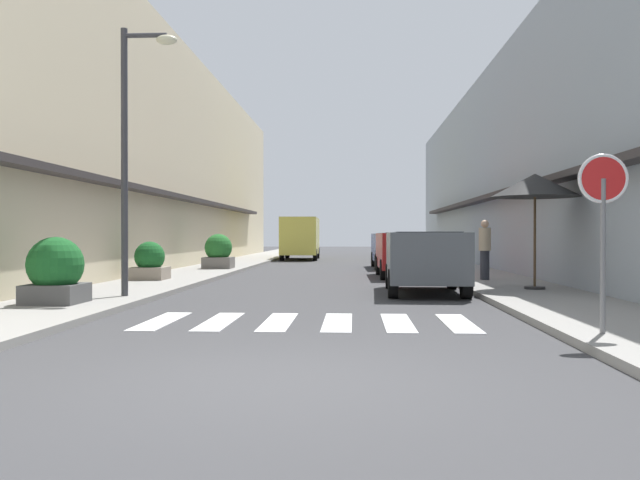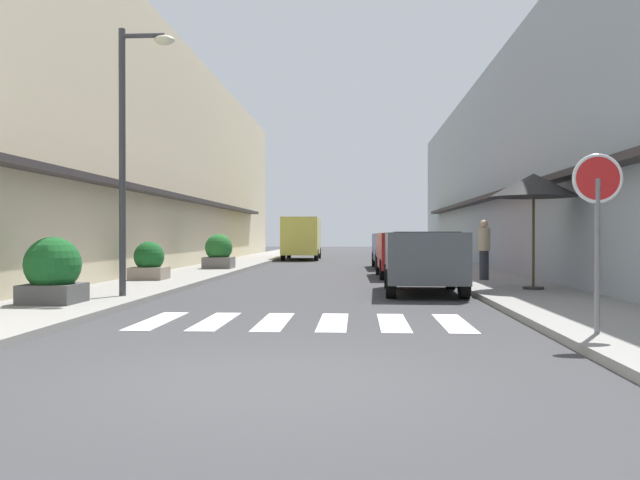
# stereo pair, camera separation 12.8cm
# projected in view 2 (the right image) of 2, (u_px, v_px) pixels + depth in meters

# --- Properties ---
(ground_plane) EXTENTS (102.03, 102.03, 0.00)m
(ground_plane) POSITION_uv_depth(u_px,v_px,m) (335.00, 271.00, 24.67)
(ground_plane) COLOR #38383A
(sidewalk_left) EXTENTS (2.54, 64.93, 0.12)m
(sidewalk_left) POSITION_uv_depth(u_px,v_px,m) (213.00, 269.00, 24.94)
(sidewalk_left) COLOR gray
(sidewalk_left) RESTS_ON ground_plane
(sidewalk_right) EXTENTS (2.54, 64.93, 0.12)m
(sidewalk_right) POSITION_uv_depth(u_px,v_px,m) (460.00, 270.00, 24.39)
(sidewalk_right) COLOR gray
(sidewalk_right) RESTS_ON ground_plane
(building_row_left) EXTENTS (5.50, 43.74, 9.07)m
(building_row_left) POSITION_uv_depth(u_px,v_px,m) (129.00, 158.00, 26.44)
(building_row_left) COLOR beige
(building_row_left) RESTS_ON ground_plane
(building_row_right) EXTENTS (5.50, 43.74, 8.09)m
(building_row_right) POSITION_uv_depth(u_px,v_px,m) (552.00, 168.00, 25.46)
(building_row_right) COLOR #939EA8
(building_row_right) RESTS_ON ground_plane
(crosswalk) EXTENTS (5.20, 2.20, 0.01)m
(crosswalk) POSITION_uv_depth(u_px,v_px,m) (304.00, 322.00, 10.29)
(crosswalk) COLOR silver
(crosswalk) RESTS_ON ground_plane
(parked_car_near) EXTENTS (1.90, 3.95, 1.47)m
(parked_car_near) POSITION_uv_depth(u_px,v_px,m) (423.00, 255.00, 15.37)
(parked_car_near) COLOR #4C5156
(parked_car_near) RESTS_ON ground_plane
(parked_car_mid) EXTENTS (1.86, 4.02, 1.47)m
(parked_car_mid) POSITION_uv_depth(u_px,v_px,m) (405.00, 249.00, 21.18)
(parked_car_mid) COLOR maroon
(parked_car_mid) RESTS_ON ground_plane
(parked_car_far) EXTENTS (1.89, 4.26, 1.47)m
(parked_car_far) POSITION_uv_depth(u_px,v_px,m) (395.00, 246.00, 26.73)
(parked_car_far) COLOR navy
(parked_car_far) RESTS_ON ground_plane
(delivery_van) EXTENTS (2.10, 5.44, 2.37)m
(delivery_van) POSITION_uv_depth(u_px,v_px,m) (302.00, 235.00, 36.33)
(delivery_van) COLOR #D8CC4C
(delivery_van) RESTS_ON ground_plane
(round_street_sign) EXTENTS (0.65, 0.07, 2.33)m
(round_street_sign) POSITION_uv_depth(u_px,v_px,m) (597.00, 196.00, 8.34)
(round_street_sign) COLOR slate
(round_street_sign) RESTS_ON sidewalk_right
(street_lamp) EXTENTS (1.19, 0.28, 5.59)m
(street_lamp) POSITION_uv_depth(u_px,v_px,m) (131.00, 134.00, 13.48)
(street_lamp) COLOR #38383D
(street_lamp) RESTS_ON sidewalk_left
(cafe_umbrella) EXTENTS (2.08, 2.08, 2.72)m
(cafe_umbrella) POSITION_uv_depth(u_px,v_px,m) (534.00, 186.00, 15.13)
(cafe_umbrella) COLOR #262626
(cafe_umbrella) RESTS_ON sidewalk_right
(planter_corner) EXTENTS (1.04, 1.04, 1.24)m
(planter_corner) POSITION_uv_depth(u_px,v_px,m) (53.00, 271.00, 12.06)
(planter_corner) COLOR #4C4C4C
(planter_corner) RESTS_ON sidewalk_left
(planter_midblock) EXTENTS (0.97, 0.97, 1.09)m
(planter_midblock) POSITION_uv_depth(u_px,v_px,m) (149.00, 262.00, 18.47)
(planter_midblock) COLOR gray
(planter_midblock) RESTS_ON sidewalk_left
(planter_far) EXTENTS (1.08, 1.08, 1.31)m
(planter_far) POSITION_uv_depth(u_px,v_px,m) (219.00, 252.00, 24.59)
(planter_far) COLOR slate
(planter_far) RESTS_ON sidewalk_left
(pedestrian_walking_near) EXTENTS (0.34, 0.34, 1.70)m
(pedestrian_walking_near) POSITION_uv_depth(u_px,v_px,m) (484.00, 248.00, 18.32)
(pedestrian_walking_near) COLOR #282B33
(pedestrian_walking_near) RESTS_ON sidewalk_right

